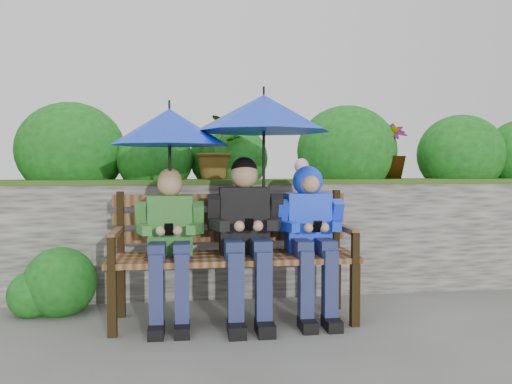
{
  "coord_description": "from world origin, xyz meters",
  "views": [
    {
      "loc": [
        -0.51,
        -3.69,
        1.15
      ],
      "look_at": [
        0.0,
        0.1,
        0.95
      ],
      "focal_mm": 35.0,
      "sensor_mm": 36.0,
      "label": 1
    }
  ],
  "objects": [
    {
      "name": "ground",
      "position": [
        0.0,
        0.0,
        0.0
      ],
      "size": [
        60.0,
        60.0,
        0.0
      ],
      "primitive_type": "plane",
      "color": "#57574F",
      "rests_on": "ground"
    },
    {
      "name": "garden_backdrop",
      "position": [
        -0.1,
        1.6,
        0.62
      ],
      "size": [
        8.0,
        2.88,
        1.87
      ],
      "color": "#4B4945",
      "rests_on": "ground"
    },
    {
      "name": "park_bench",
      "position": [
        -0.18,
        0.02,
        0.54
      ],
      "size": [
        1.81,
        0.53,
        0.96
      ],
      "color": "black",
      "rests_on": "ground"
    },
    {
      "name": "boy_left",
      "position": [
        -0.65,
        -0.06,
        0.64
      ],
      "size": [
        0.49,
        0.56,
        1.13
      ],
      "color": "#19621E",
      "rests_on": "ground"
    },
    {
      "name": "boy_middle",
      "position": [
        -0.1,
        -0.07,
        0.68
      ],
      "size": [
        0.55,
        0.64,
        1.22
      ],
      "color": "black",
      "rests_on": "ground"
    },
    {
      "name": "boy_right",
      "position": [
        0.39,
        -0.05,
        0.69
      ],
      "size": [
        0.5,
        0.6,
        1.15
      ],
      "color": "blue",
      "rests_on": "ground"
    },
    {
      "name": "umbrella_left",
      "position": [
        -0.65,
        -0.02,
        1.43
      ],
      "size": [
        0.86,
        0.86,
        0.91
      ],
      "color": "#0E30C9",
      "rests_on": "ground"
    },
    {
      "name": "umbrella_right",
      "position": [
        0.04,
        -0.04,
        1.54
      ],
      "size": [
        1.01,
        1.01,
        1.0
      ],
      "color": "#0E30C9",
      "rests_on": "ground"
    }
  ]
}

